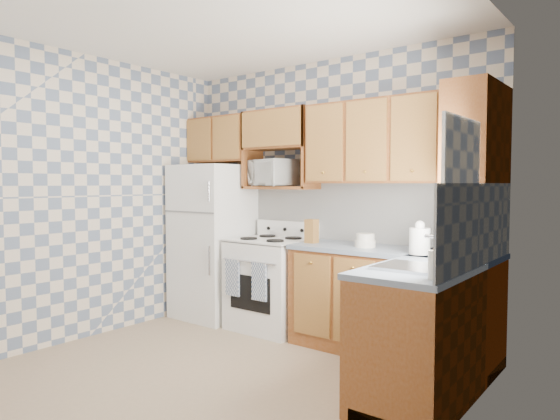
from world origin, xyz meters
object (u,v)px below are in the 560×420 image
at_px(microwave, 273,173).
at_px(electric_kettle, 420,241).
at_px(refrigerator, 213,241).
at_px(stove_body, 271,285).

distance_m(microwave, electric_kettle, 1.81).
bearing_deg(refrigerator, stove_body, 1.78).
relative_size(refrigerator, stove_body, 1.87).
bearing_deg(refrigerator, electric_kettle, -2.80).
relative_size(stove_body, electric_kettle, 4.34).
height_order(microwave, electric_kettle, microwave).
xyz_separation_m(stove_body, electric_kettle, (1.62, -0.14, 0.57)).
bearing_deg(electric_kettle, refrigerator, 177.20).
relative_size(microwave, electric_kettle, 2.40).
distance_m(stove_body, electric_kettle, 1.72).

